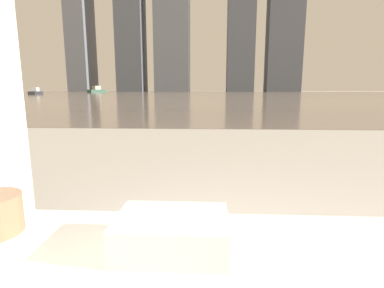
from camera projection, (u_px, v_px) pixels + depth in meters
towel_stack at (172, 233)px, 0.68m from camera, size 0.25×0.18×0.08m
harbor_water at (208, 94)px, 60.83m from camera, size 180.00×110.00×0.01m
harbor_boat_1 at (36, 92)px, 49.49m from camera, size 1.49×3.32×1.21m
harbor_boat_3 at (97, 90)px, 76.02m from camera, size 3.72×4.87×1.76m
skyline_tower_0 at (78, 2)px, 112.31m from camera, size 7.56×12.15×66.47m
skyline_tower_3 at (241, 14)px, 110.15m from camera, size 9.99×7.56×56.37m
skyline_tower_4 at (284, 38)px, 110.87m from camera, size 12.58×7.47×39.38m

